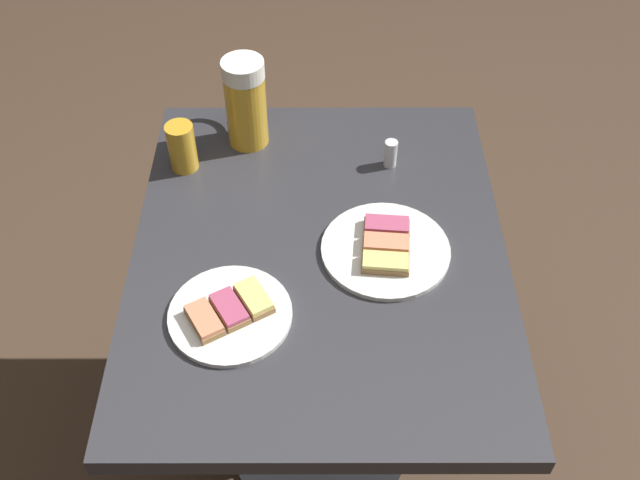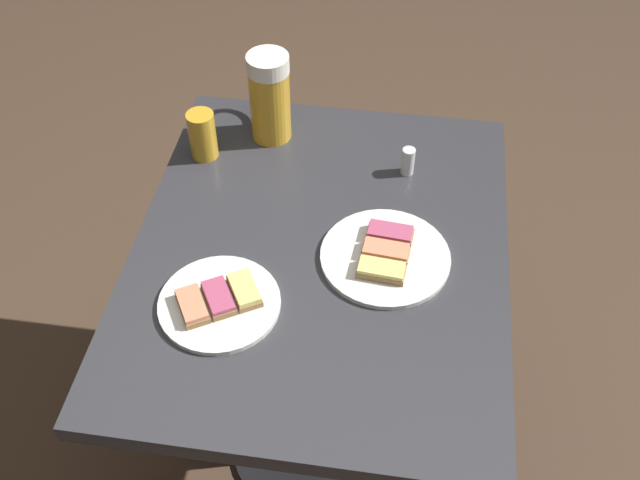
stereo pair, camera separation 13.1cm
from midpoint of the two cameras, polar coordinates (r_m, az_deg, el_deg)
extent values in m
plane|color=#4C3828|center=(1.92, 2.02, -15.28)|extent=(6.00, 6.00, 0.00)
cylinder|color=black|center=(1.92, 2.03, -15.18)|extent=(0.44, 0.44, 0.01)
cylinder|color=black|center=(1.61, 2.36, -9.37)|extent=(0.09, 0.09, 0.69)
cube|color=#333338|center=(1.34, 2.80, -1.26)|extent=(0.83, 0.67, 0.04)
cylinder|color=white|center=(1.24, -4.78, -5.07)|extent=(0.21, 0.21, 0.01)
cube|color=#9E7547|center=(1.24, -2.84, -4.16)|extent=(0.09, 0.07, 0.01)
cube|color=#EFE07A|center=(1.23, -2.86, -3.87)|extent=(0.08, 0.07, 0.01)
cube|color=#9E7547|center=(1.23, -4.81, -4.76)|extent=(0.09, 0.07, 0.01)
cube|color=#BC4C70|center=(1.23, -4.84, -4.47)|extent=(0.08, 0.07, 0.01)
cube|color=#9E7547|center=(1.23, -6.81, -5.36)|extent=(0.09, 0.07, 0.01)
cube|color=#EA8E66|center=(1.22, -6.85, -5.08)|extent=(0.08, 0.07, 0.01)
cylinder|color=white|center=(1.32, 7.91, -1.46)|extent=(0.23, 0.23, 0.01)
cube|color=#9E7547|center=(1.34, 8.22, 0.24)|extent=(0.05, 0.09, 0.01)
cube|color=#BC4C70|center=(1.33, 8.26, 0.54)|extent=(0.05, 0.08, 0.01)
cube|color=#9E7547|center=(1.31, 7.95, -1.14)|extent=(0.05, 0.09, 0.01)
cube|color=#EA8E66|center=(1.30, 8.00, -0.85)|extent=(0.05, 0.08, 0.01)
cube|color=#9E7547|center=(1.28, 7.68, -2.60)|extent=(0.05, 0.09, 0.01)
cube|color=#EFE07A|center=(1.27, 7.72, -2.30)|extent=(0.05, 0.08, 0.01)
cylinder|color=gold|center=(1.51, -1.36, 10.30)|extent=(0.08, 0.08, 0.16)
cylinder|color=white|center=(1.46, -1.43, 13.31)|extent=(0.08, 0.08, 0.03)
torus|color=silver|center=(1.55, -1.94, 11.65)|extent=(0.10, 0.06, 0.10)
cylinder|color=gold|center=(1.49, -6.56, 7.94)|extent=(0.05, 0.05, 0.10)
cylinder|color=silver|center=(1.47, 9.37, 5.89)|extent=(0.03, 0.03, 0.06)
camera|label=1|loc=(0.07, -87.13, 3.08)|focal=41.47mm
camera|label=2|loc=(0.07, 92.87, -3.08)|focal=41.47mm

